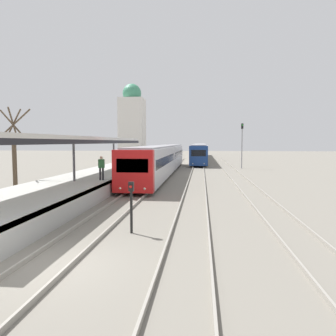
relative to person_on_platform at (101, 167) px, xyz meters
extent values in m
plane|color=slate|center=(2.59, -13.55, -1.80)|extent=(240.00, 240.00, 0.00)
cube|color=gray|center=(1.87, -13.55, -1.73)|extent=(0.07, 120.00, 0.15)
cube|color=gray|center=(3.31, -13.55, -1.73)|extent=(0.07, 120.00, 0.15)
cube|color=gray|center=(5.78, -13.55, -1.73)|extent=(0.07, 120.00, 0.15)
cube|color=gray|center=(7.22, -13.55, -1.73)|extent=(0.07, 120.00, 0.15)
cube|color=gray|center=(9.69, -13.55, -1.73)|extent=(0.07, 120.00, 0.15)
cube|color=beige|center=(-1.66, -0.79, 1.94)|extent=(4.00, 25.19, 0.20)
cube|color=black|center=(0.30, -0.79, 1.72)|extent=(0.08, 25.19, 0.24)
cylinder|color=#47474C|center=(-1.66, -0.79, 0.45)|extent=(0.16, 0.16, 2.78)
cylinder|color=#47474C|center=(-1.66, 9.28, 0.45)|extent=(0.16, 0.16, 2.78)
cylinder|color=#2D2D33|center=(-0.10, 0.00, -0.52)|extent=(0.14, 0.14, 0.85)
cylinder|color=#2D2D33|center=(0.10, 0.00, -0.52)|extent=(0.14, 0.14, 0.85)
cube|color=#2D6638|center=(0.00, 0.00, 0.21)|extent=(0.40, 0.22, 0.60)
sphere|color=tan|center=(0.00, 0.00, 0.61)|extent=(0.22, 0.22, 0.22)
cube|color=red|center=(2.59, -1.59, -0.17)|extent=(2.62, 0.70, 2.73)
cube|color=black|center=(2.59, -1.92, 0.22)|extent=(2.05, 0.04, 0.87)
sphere|color=#EFEACC|center=(1.80, -1.93, -1.23)|extent=(0.16, 0.16, 0.16)
sphere|color=#EFEACC|center=(3.38, -1.93, -1.23)|extent=(0.16, 0.16, 0.16)
cube|color=#B7B7BC|center=(2.59, 6.32, -0.17)|extent=(2.62, 15.12, 2.73)
cube|color=gray|center=(2.59, 6.32, 1.26)|extent=(2.31, 14.82, 0.12)
cube|color=black|center=(2.59, 6.32, 0.14)|extent=(2.64, 13.91, 0.71)
cylinder|color=black|center=(1.48, 1.41, -1.45)|extent=(0.12, 0.70, 0.70)
cylinder|color=black|center=(3.71, 1.41, -1.45)|extent=(0.12, 0.70, 0.70)
cylinder|color=black|center=(1.48, 11.23, -1.45)|extent=(0.12, 0.70, 0.70)
cylinder|color=black|center=(3.71, 11.23, -1.45)|extent=(0.12, 0.70, 0.70)
cube|color=#B7B7BC|center=(2.59, 21.79, -0.17)|extent=(2.62, 15.12, 2.73)
cube|color=gray|center=(2.59, 21.79, 1.26)|extent=(2.31, 14.82, 0.12)
cube|color=black|center=(2.59, 21.79, 0.14)|extent=(2.64, 13.91, 0.71)
cylinder|color=black|center=(1.48, 16.88, -1.45)|extent=(0.12, 0.70, 0.70)
cylinder|color=black|center=(3.71, 16.88, -1.45)|extent=(0.12, 0.70, 0.70)
cylinder|color=black|center=(1.48, 26.71, -1.45)|extent=(0.12, 0.70, 0.70)
cylinder|color=black|center=(3.71, 26.71, -1.45)|extent=(0.12, 0.70, 0.70)
cube|color=navy|center=(6.50, 22.58, -0.17)|extent=(2.56, 0.70, 2.71)
cube|color=black|center=(6.50, 22.25, 0.21)|extent=(1.99, 0.04, 0.87)
sphere|color=#EFEACC|center=(5.73, 22.24, -1.23)|extent=(0.16, 0.16, 0.16)
sphere|color=#EFEACC|center=(7.27, 22.24, -1.23)|extent=(0.16, 0.16, 0.16)
cube|color=#B7B7BC|center=(6.50, 30.30, -0.17)|extent=(2.56, 14.76, 2.71)
cube|color=gray|center=(6.50, 30.30, 1.24)|extent=(2.25, 14.46, 0.12)
cube|color=black|center=(6.50, 30.30, 0.13)|extent=(2.58, 13.57, 0.71)
cylinder|color=black|center=(5.41, 25.51, -1.45)|extent=(0.12, 0.70, 0.70)
cylinder|color=black|center=(7.59, 25.51, -1.45)|extent=(0.12, 0.70, 0.70)
cylinder|color=black|center=(5.41, 35.10, -1.45)|extent=(0.12, 0.70, 0.70)
cylinder|color=black|center=(7.59, 35.10, -1.45)|extent=(0.12, 0.70, 0.70)
cube|color=#B7B7BC|center=(6.50, 45.41, -0.17)|extent=(2.56, 14.76, 2.71)
cube|color=gray|center=(6.50, 45.41, 1.24)|extent=(2.25, 14.46, 0.12)
cube|color=black|center=(6.50, 45.41, 0.13)|extent=(2.58, 13.57, 0.71)
cylinder|color=black|center=(5.41, 40.61, -1.45)|extent=(0.12, 0.70, 0.70)
cylinder|color=black|center=(7.59, 40.61, -1.45)|extent=(0.12, 0.70, 0.70)
cylinder|color=black|center=(5.41, 50.20, -1.45)|extent=(0.12, 0.70, 0.70)
cylinder|color=black|center=(7.59, 50.20, -1.45)|extent=(0.12, 0.70, 0.70)
cube|color=#B7B7BC|center=(6.50, 60.51, -0.17)|extent=(2.56, 14.76, 2.71)
cube|color=gray|center=(6.50, 60.51, 1.24)|extent=(2.25, 14.46, 0.12)
cube|color=black|center=(6.50, 60.51, 0.13)|extent=(2.58, 13.57, 0.71)
cylinder|color=black|center=(5.41, 55.72, -1.45)|extent=(0.12, 0.70, 0.70)
cylinder|color=black|center=(7.59, 55.72, -1.45)|extent=(0.12, 0.70, 0.70)
cylinder|color=black|center=(5.41, 65.31, -1.45)|extent=(0.12, 0.70, 0.70)
cylinder|color=black|center=(7.59, 65.31, -1.45)|extent=(0.12, 0.70, 0.70)
cylinder|color=black|center=(4.26, -9.92, -0.99)|extent=(0.10, 0.10, 1.63)
cube|color=black|center=(4.26, -9.92, 0.01)|extent=(0.20, 0.14, 0.36)
sphere|color=red|center=(4.26, -10.01, 0.01)|extent=(0.11, 0.11, 0.11)
cylinder|color=gray|center=(12.23, 22.14, 1.17)|extent=(0.14, 0.14, 5.94)
cube|color=black|center=(12.23, 22.14, 3.79)|extent=(0.28, 0.20, 0.70)
sphere|color=green|center=(12.23, 22.02, 3.93)|extent=(0.14, 0.14, 0.14)
cube|color=silver|center=(-4.68, 32.13, 3.56)|extent=(4.02, 4.02, 10.72)
sphere|color=#3D8966|center=(-4.68, 32.13, 9.77)|extent=(3.09, 3.09, 3.09)
cylinder|color=#4C3D2D|center=(-6.84, 0.78, 0.02)|extent=(0.32, 0.32, 3.64)
cylinder|color=#4C3D2D|center=(-6.84, 0.78, 3.00)|extent=(0.42, 1.72, 2.39)
cylinder|color=#4C3D2D|center=(-6.84, 0.78, 2.96)|extent=(2.74, 0.12, 2.33)
cylinder|color=#4C3D2D|center=(-6.84, 0.78, 3.00)|extent=(0.42, 1.72, 2.39)
cylinder|color=#4C3D2D|center=(-6.84, 0.78, 2.96)|extent=(2.62, 1.05, 2.33)
camera|label=1|loc=(6.93, -22.07, 1.70)|focal=35.00mm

